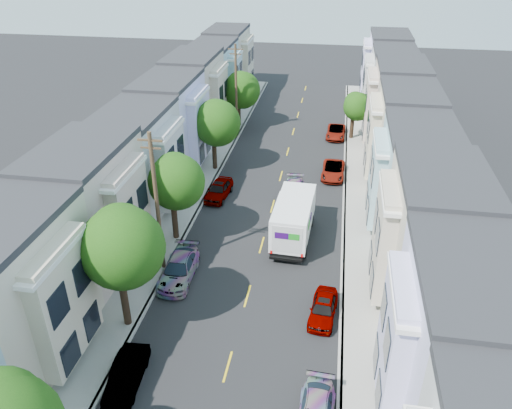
{
  "coord_description": "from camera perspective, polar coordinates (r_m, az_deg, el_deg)",
  "views": [
    {
      "loc": [
        4.7,
        -24.85,
        20.97
      ],
      "look_at": [
        -0.8,
        8.23,
        2.2
      ],
      "focal_mm": 35.0,
      "sensor_mm": 36.0,
      "label": 1
    }
  ],
  "objects": [
    {
      "name": "townhouse_row_left",
      "position": [
        47.73,
        -11.0,
        2.61
      ],
      "size": [
        5.0,
        70.0,
        8.5
      ],
      "primitive_type": "cube",
      "color": "#9CC3CA",
      "rests_on": "ground"
    },
    {
      "name": "parked_right_d",
      "position": [
        57.6,
        9.12,
        8.17
      ],
      "size": [
        2.22,
        4.51,
        1.23
      ],
      "primitive_type": "imported",
      "rotation": [
        0.0,
        0.0,
        -0.04
      ],
      "color": "#0C1637",
      "rests_on": "ground"
    },
    {
      "name": "curb_left",
      "position": [
        46.26,
        -5.05,
        2.26
      ],
      "size": [
        0.3,
        70.0,
        0.15
      ],
      "primitive_type": "cube",
      "color": "gray",
      "rests_on": "ground"
    },
    {
      "name": "curb_right",
      "position": [
        45.01,
        10.07,
        1.09
      ],
      "size": [
        0.3,
        70.0,
        0.15
      ],
      "primitive_type": "cube",
      "color": "gray",
      "rests_on": "ground"
    },
    {
      "name": "fedex_truck",
      "position": [
        37.49,
        4.31,
        -1.54
      ],
      "size": [
        2.64,
        6.85,
        3.29
      ],
      "rotation": [
        0.0,
        0.0,
        -0.04
      ],
      "color": "white",
      "rests_on": "ground"
    },
    {
      "name": "sidewalk_right",
      "position": [
        45.07,
        11.72,
        0.96
      ],
      "size": [
        2.6,
        70.0,
        0.15
      ],
      "primitive_type": "cube",
      "color": "gray",
      "rests_on": "ground"
    },
    {
      "name": "road_slab",
      "position": [
        45.27,
        2.41,
        1.63
      ],
      "size": [
        12.0,
        70.0,
        0.02
      ],
      "primitive_type": "cube",
      "color": "black",
      "rests_on": "ground"
    },
    {
      "name": "utility_pole_far",
      "position": [
        56.25,
        -2.28,
        12.88
      ],
      "size": [
        1.6,
        0.26,
        10.0
      ],
      "color": "#42301E",
      "rests_on": "ground"
    },
    {
      "name": "centerline",
      "position": [
        45.27,
        2.41,
        1.62
      ],
      "size": [
        0.12,
        70.0,
        0.01
      ],
      "primitive_type": "cube",
      "color": "gold",
      "rests_on": "ground"
    },
    {
      "name": "tree_e",
      "position": [
        59.05,
        -1.72,
        12.91
      ],
      "size": [
        4.28,
        4.28,
        6.55
      ],
      "color": "black",
      "rests_on": "ground"
    },
    {
      "name": "tree_c",
      "position": [
        36.36,
        -9.22,
        2.52
      ],
      "size": [
        4.12,
        4.12,
        6.94
      ],
      "color": "black",
      "rests_on": "ground"
    },
    {
      "name": "utility_pole_near",
      "position": [
        33.04,
        -11.25,
        0.02
      ],
      "size": [
        1.6,
        0.26,
        10.0
      ],
      "color": "#42301E",
      "rests_on": "ground"
    },
    {
      "name": "tree_d",
      "position": [
        47.56,
        -4.57,
        9.24
      ],
      "size": [
        4.42,
        4.42,
        7.01
      ],
      "color": "black",
      "rests_on": "ground"
    },
    {
      "name": "parked_left_c",
      "position": [
        34.3,
        -8.8,
        -7.32
      ],
      "size": [
        2.21,
        4.96,
        1.47
      ],
      "primitive_type": "imported",
      "rotation": [
        0.0,
        0.0,
        0.03
      ],
      "color": "#B0B1B6",
      "rests_on": "ground"
    },
    {
      "name": "parked_left_d",
      "position": [
        43.9,
        -4.28,
        1.69
      ],
      "size": [
        2.1,
        4.59,
        1.45
      ],
      "primitive_type": "imported",
      "rotation": [
        0.0,
        0.0,
        -0.09
      ],
      "color": "#5C0819",
      "rests_on": "ground"
    },
    {
      "name": "ground",
      "position": [
        32.85,
        -0.99,
        -10.43
      ],
      "size": [
        160.0,
        160.0,
        0.0
      ],
      "primitive_type": "plane",
      "color": "black",
      "rests_on": "ground"
    },
    {
      "name": "parked_right_c",
      "position": [
        48.06,
        8.81,
        3.84
      ],
      "size": [
        2.23,
        4.6,
        1.26
      ],
      "primitive_type": "imported",
      "rotation": [
        0.0,
        0.0,
        -0.03
      ],
      "color": "black",
      "rests_on": "ground"
    },
    {
      "name": "tree_b",
      "position": [
        28.33,
        -15.17,
        -4.81
      ],
      "size": [
        4.7,
        4.7,
        7.96
      ],
      "color": "black",
      "rests_on": "ground"
    },
    {
      "name": "parked_right_b",
      "position": [
        31.21,
        7.69,
        -11.7
      ],
      "size": [
        1.92,
        4.14,
        1.3
      ],
      "primitive_type": "imported",
      "rotation": [
        0.0,
        0.0,
        -0.1
      ],
      "color": "white",
      "rests_on": "ground"
    },
    {
      "name": "tree_far_r",
      "position": [
        56.45,
        11.42,
        10.86
      ],
      "size": [
        3.1,
        3.1,
        5.3
      ],
      "color": "black",
      "rests_on": "ground"
    },
    {
      "name": "townhouse_row_right",
      "position": [
        45.49,
        16.48,
        0.48
      ],
      "size": [
        5.0,
        70.0,
        8.5
      ],
      "primitive_type": "cube",
      "color": "#9CC3CA",
      "rests_on": "ground"
    },
    {
      "name": "lead_sedan",
      "position": [
        43.74,
        4.4,
        1.51
      ],
      "size": [
        2.2,
        4.63,
        1.35
      ],
      "primitive_type": "imported",
      "rotation": [
        0.0,
        0.0,
        0.07
      ],
      "color": "black",
      "rests_on": "ground"
    },
    {
      "name": "parked_left_b",
      "position": [
        28.07,
        -14.57,
        -18.34
      ],
      "size": [
        1.71,
        4.1,
        1.34
      ],
      "primitive_type": "imported",
      "rotation": [
        0.0,
        0.0,
        0.07
      ],
      "color": "black",
      "rests_on": "ground"
    },
    {
      "name": "sidewalk_left",
      "position": [
        46.58,
        -6.6,
        2.38
      ],
      "size": [
        2.6,
        70.0,
        0.15
      ],
      "primitive_type": "cube",
      "color": "gray",
      "rests_on": "ground"
    }
  ]
}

